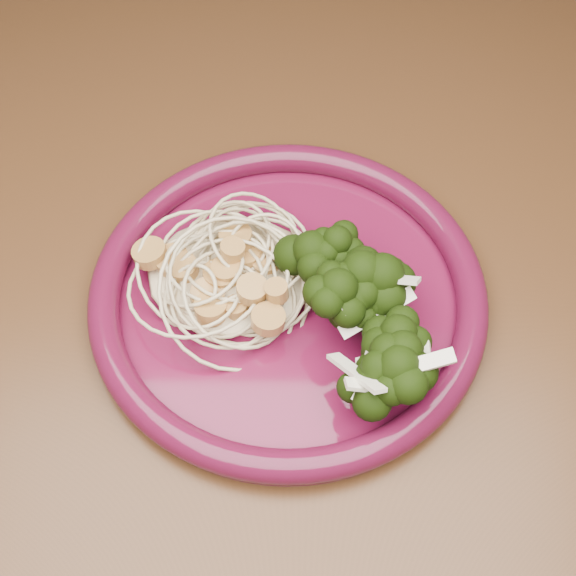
% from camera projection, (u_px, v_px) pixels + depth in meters
% --- Properties ---
extents(dining_table, '(1.20, 0.80, 0.75)m').
position_uv_depth(dining_table, '(185.00, 350.00, 0.72)').
color(dining_table, '#472814').
rests_on(dining_table, ground).
extents(dinner_plate, '(0.40, 0.40, 0.03)m').
position_uv_depth(dinner_plate, '(288.00, 294.00, 0.62)').
color(dinner_plate, '#510C26').
rests_on(dinner_plate, dining_table).
extents(spaghetti_pile, '(0.17, 0.16, 0.03)m').
position_uv_depth(spaghetti_pile, '(231.00, 267.00, 0.62)').
color(spaghetti_pile, '#C7B690').
rests_on(spaghetti_pile, dinner_plate).
extents(scallop_cluster, '(0.17, 0.17, 0.04)m').
position_uv_depth(scallop_cluster, '(229.00, 238.00, 0.59)').
color(scallop_cluster, '#BE8841').
rests_on(scallop_cluster, spaghetti_pile).
extents(broccoli_pile, '(0.16, 0.19, 0.06)m').
position_uv_depth(broccoli_pile, '(361.00, 302.00, 0.59)').
color(broccoli_pile, black).
rests_on(broccoli_pile, dinner_plate).
extents(onion_garnish, '(0.11, 0.13, 0.05)m').
position_uv_depth(onion_garnish, '(365.00, 274.00, 0.56)').
color(onion_garnish, beige).
rests_on(onion_garnish, broccoli_pile).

